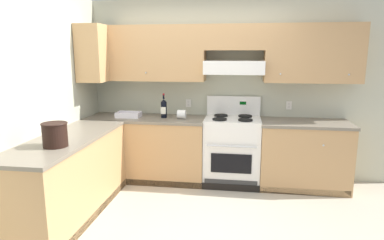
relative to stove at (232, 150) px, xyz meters
The scene contains 10 objects.
ground_plane 1.44m from the stove, 112.17° to the right, with size 7.04×7.04×0.00m, color #B2AA99.
wall_back 1.04m from the stove, 110.50° to the left, with size 4.68×0.57×2.55m.
wall_left 2.49m from the stove, 154.07° to the right, with size 0.47×4.00×2.55m.
counter_back_run 0.32m from the stove, behind, with size 3.60×0.65×0.91m.
counter_left_run 2.16m from the stove, 144.33° to the right, with size 0.63×1.91×0.91m.
stove is the anchor object (origin of this frame).
wine_bottle 1.12m from the stove, behind, with size 0.08×0.08×0.34m.
bowl 1.54m from the stove, behind, with size 0.34×0.22×0.08m.
bucket 2.39m from the stove, 136.08° to the right, with size 0.25×0.25×0.24m.
paper_towel_roll 0.86m from the stove, behind, with size 0.12×0.12×0.12m.
Camera 1 is at (0.62, -3.30, 1.81)m, focal length 31.55 mm.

